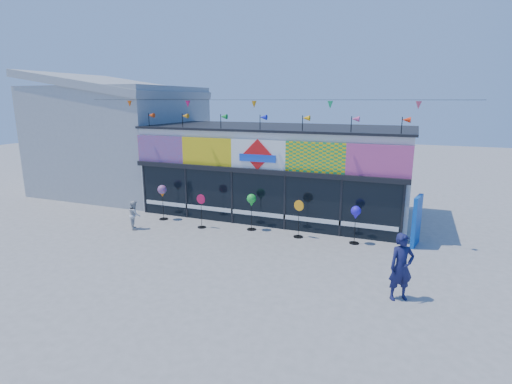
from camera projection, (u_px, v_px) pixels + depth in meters
The scene contains 11 objects.
ground at pixel (223, 254), 14.09m from camera, with size 80.00×80.00×0.00m, color gray.
kite_shop at pixel (277, 170), 19.00m from camera, with size 16.00×5.70×5.31m.
neighbour_building at pixel (121, 136), 23.30m from camera, with size 8.18×7.20×6.87m.
blue_sign at pixel (417, 221), 14.68m from camera, with size 0.33×0.96×1.90m.
spinner_0 at pixel (162, 192), 17.84m from camera, with size 0.40×0.40×1.59m.
spinner_1 at pixel (201, 210), 16.79m from camera, with size 0.41×0.37×1.45m.
spinner_2 at pixel (251, 201), 16.40m from camera, with size 0.39×0.39×1.53m.
spinner_3 at pixel (299, 218), 15.61m from camera, with size 0.42×0.38×1.50m.
spinner_4 at pixel (356, 214), 14.83m from camera, with size 0.37×0.37×1.46m.
adult_man at pixel (401, 267), 10.69m from camera, with size 0.68×0.45×1.87m, color #161945.
child at pixel (135, 215), 16.70m from camera, with size 0.59×0.34×1.21m, color silver.
Camera 1 is at (5.99, -11.85, 5.32)m, focal length 28.00 mm.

